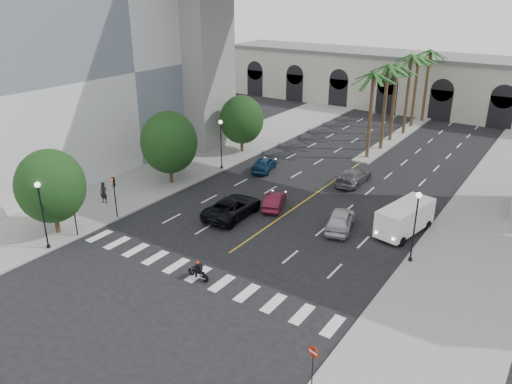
# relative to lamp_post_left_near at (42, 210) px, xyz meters

# --- Properties ---
(ground) EXTENTS (140.00, 140.00, 0.00)m
(ground) POSITION_rel_lamp_post_left_near_xyz_m (11.40, 5.00, -3.22)
(ground) COLOR black
(ground) RESTS_ON ground
(sidewalk_left) EXTENTS (8.00, 100.00, 0.15)m
(sidewalk_left) POSITION_rel_lamp_post_left_near_xyz_m (-3.60, 20.00, -3.15)
(sidewalk_left) COLOR gray
(sidewalk_left) RESTS_ON ground
(sidewalk_right) EXTENTS (8.00, 100.00, 0.15)m
(sidewalk_right) POSITION_rel_lamp_post_left_near_xyz_m (26.40, 20.00, -3.15)
(sidewalk_right) COLOR gray
(sidewalk_right) RESTS_ON ground
(median) EXTENTS (2.00, 24.00, 0.20)m
(median) POSITION_rel_lamp_post_left_near_xyz_m (11.40, 43.00, -3.12)
(median) COLOR gray
(median) RESTS_ON ground
(building_left) EXTENTS (16.50, 32.50, 20.60)m
(building_left) POSITION_rel_lamp_post_left_near_xyz_m (-15.60, 17.00, 7.09)
(building_left) COLOR silver
(building_left) RESTS_ON ground
(pier_building) EXTENTS (71.00, 10.50, 8.50)m
(pier_building) POSITION_rel_lamp_post_left_near_xyz_m (11.40, 60.00, 1.04)
(pier_building) COLOR beige
(pier_building) RESTS_ON ground
(palm_a) EXTENTS (3.20, 3.20, 10.30)m
(palm_a) POSITION_rel_lamp_post_left_near_xyz_m (11.40, 33.00, 5.88)
(palm_a) COLOR #47331E
(palm_a) RESTS_ON ground
(palm_b) EXTENTS (3.20, 3.20, 10.60)m
(palm_b) POSITION_rel_lamp_post_left_near_xyz_m (11.50, 37.00, 6.15)
(palm_b) COLOR #47331E
(palm_b) RESTS_ON ground
(palm_c) EXTENTS (3.20, 3.20, 10.10)m
(palm_c) POSITION_rel_lamp_post_left_near_xyz_m (11.20, 41.00, 5.69)
(palm_c) COLOR #47331E
(palm_c) RESTS_ON ground
(palm_d) EXTENTS (3.20, 3.20, 10.90)m
(palm_d) POSITION_rel_lamp_post_left_near_xyz_m (11.55, 45.00, 6.43)
(palm_d) COLOR #47331E
(palm_d) RESTS_ON ground
(palm_e) EXTENTS (3.20, 3.20, 10.40)m
(palm_e) POSITION_rel_lamp_post_left_near_xyz_m (11.30, 49.00, 5.97)
(palm_e) COLOR #47331E
(palm_e) RESTS_ON ground
(palm_f) EXTENTS (3.20, 3.20, 10.70)m
(palm_f) POSITION_rel_lamp_post_left_near_xyz_m (11.60, 53.00, 6.24)
(palm_f) COLOR #47331E
(palm_f) RESTS_ON ground
(street_tree_near) EXTENTS (5.20, 5.20, 6.89)m
(street_tree_near) POSITION_rel_lamp_post_left_near_xyz_m (-1.60, 2.00, 0.80)
(street_tree_near) COLOR #382616
(street_tree_near) RESTS_ON ground
(street_tree_mid) EXTENTS (5.44, 5.44, 7.21)m
(street_tree_mid) POSITION_rel_lamp_post_left_near_xyz_m (-1.60, 15.00, 0.99)
(street_tree_mid) COLOR #382616
(street_tree_mid) RESTS_ON ground
(street_tree_far) EXTENTS (5.04, 5.04, 6.68)m
(street_tree_far) POSITION_rel_lamp_post_left_near_xyz_m (-1.60, 27.00, 0.68)
(street_tree_far) COLOR #382616
(street_tree_far) RESTS_ON ground
(lamp_post_left_near) EXTENTS (0.40, 0.40, 5.35)m
(lamp_post_left_near) POSITION_rel_lamp_post_left_near_xyz_m (0.00, 0.00, 0.00)
(lamp_post_left_near) COLOR black
(lamp_post_left_near) RESTS_ON ground
(lamp_post_left_far) EXTENTS (0.40, 0.40, 5.35)m
(lamp_post_left_far) POSITION_rel_lamp_post_left_near_xyz_m (0.00, 21.00, 0.00)
(lamp_post_left_far) COLOR black
(lamp_post_left_far) RESTS_ON ground
(lamp_post_right) EXTENTS (0.40, 0.40, 5.35)m
(lamp_post_right) POSITION_rel_lamp_post_left_near_xyz_m (22.80, 13.00, 0.00)
(lamp_post_right) COLOR black
(lamp_post_right) RESTS_ON ground
(traffic_signal_near) EXTENTS (0.25, 0.18, 3.65)m
(traffic_signal_near) POSITION_rel_lamp_post_left_near_xyz_m (0.10, 2.50, -0.71)
(traffic_signal_near) COLOR black
(traffic_signal_near) RESTS_ON ground
(traffic_signal_far) EXTENTS (0.25, 0.18, 3.65)m
(traffic_signal_far) POSITION_rel_lamp_post_left_near_xyz_m (0.10, 6.50, -0.71)
(traffic_signal_far) COLOR black
(traffic_signal_far) RESTS_ON ground
(motorcycle_rider) EXTENTS (1.84, 0.50, 1.32)m
(motorcycle_rider) POSITION_rel_lamp_post_left_near_xyz_m (11.81, 3.10, -2.62)
(motorcycle_rider) COLOR black
(motorcycle_rider) RESTS_ON ground
(car_a) EXTENTS (3.10, 5.12, 1.63)m
(car_a) POSITION_rel_lamp_post_left_near_xyz_m (16.45, 15.06, -2.41)
(car_a) COLOR #B4B3B8
(car_a) RESTS_ON ground
(car_b) EXTENTS (2.81, 4.37, 1.36)m
(car_b) POSITION_rel_lamp_post_left_near_xyz_m (9.90, 15.68, -2.54)
(car_b) COLOR #511021
(car_b) RESTS_ON ground
(car_c) EXTENTS (3.04, 6.17, 1.68)m
(car_c) POSITION_rel_lamp_post_left_near_xyz_m (7.87, 12.23, -2.38)
(car_c) COLOR black
(car_c) RESTS_ON ground
(car_d) EXTENTS (2.21, 5.32, 1.54)m
(car_d) POSITION_rel_lamp_post_left_near_xyz_m (13.26, 24.93, -2.45)
(car_d) COLOR #58585C
(car_d) RESTS_ON ground
(car_e) EXTENTS (2.88, 4.70, 1.50)m
(car_e) POSITION_rel_lamp_post_left_near_xyz_m (3.97, 23.16, -2.47)
(car_e) COLOR #102C4B
(car_e) RESTS_ON ground
(cargo_van) EXTENTS (3.17, 5.94, 2.40)m
(cargo_van) POSITION_rel_lamp_post_left_near_xyz_m (20.89, 17.19, -1.88)
(cargo_van) COLOR white
(cargo_van) RESTS_ON ground
(pedestrian_a) EXTENTS (0.81, 0.65, 1.92)m
(pedestrian_a) POSITION_rel_lamp_post_left_near_xyz_m (-3.09, 7.91, -2.11)
(pedestrian_a) COLOR black
(pedestrian_a) RESTS_ON sidewalk_left
(pedestrian_b) EXTENTS (0.94, 0.81, 1.65)m
(pedestrian_b) POSITION_rel_lamp_post_left_near_xyz_m (-5.72, 7.13, -2.25)
(pedestrian_b) COLOR black
(pedestrian_b) RESTS_ON sidewalk_left
(do_not_enter_sign) EXTENTS (0.62, 0.20, 2.58)m
(do_not_enter_sign) POSITION_rel_lamp_post_left_near_xyz_m (22.68, -1.51, -1.34)
(do_not_enter_sign) COLOR black
(do_not_enter_sign) RESTS_ON ground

